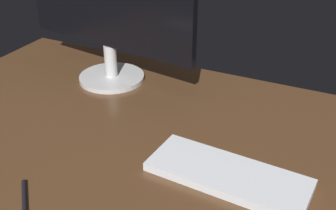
{
  "coord_description": "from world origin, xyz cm",
  "views": [
    {
      "loc": [
        41.78,
        -77.05,
        60.0
      ],
      "look_at": [
        1.66,
        5.83,
        8.0
      ],
      "focal_mm": 45.32,
      "sensor_mm": 36.0,
      "label": 1
    }
  ],
  "objects": [
    {
      "name": "pen",
      "position": [
        -10.94,
        -32.79,
        2.47
      ],
      "size": [
        10.07,
        10.62,
        0.94
      ],
      "primitive_type": "cylinder",
      "rotation": [
        0.0,
        1.57,
        -0.82
      ],
      "color": "black",
      "rests_on": "desk"
    },
    {
      "name": "desk",
      "position": [
        0.0,
        0.0,
        1.0
      ],
      "size": [
        140.0,
        84.0,
        2.0
      ],
      "primitive_type": "cube",
      "color": "#4C301C",
      "rests_on": "ground"
    },
    {
      "name": "keyboard",
      "position": [
        22.34,
        -7.75,
        2.97
      ],
      "size": [
        35.0,
        15.41,
        1.94
      ],
      "primitive_type": "cube",
      "rotation": [
        0.0,
        0.0,
        -0.07
      ],
      "color": "silver",
      "rests_on": "desk"
    }
  ]
}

